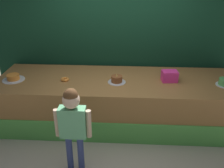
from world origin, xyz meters
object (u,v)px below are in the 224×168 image
Objects in this scene: child_figure at (73,120)px; donut at (65,79)px; cake_left at (13,78)px; cake_center at (117,80)px; pink_box at (170,76)px.

donut is (-0.35, 1.11, 0.04)m from child_figure.
child_figure is at bearing -42.01° from cake_left.
pink_box is at bearing 6.60° from cake_center.
donut is 0.85m from cake_left.
cake_center is (0.50, 1.08, 0.07)m from child_figure.
donut is 0.38× the size of cake_left.
child_figure is 1.20m from cake_center.
pink_box is (1.35, 1.18, 0.11)m from child_figure.
pink_box is 0.69× the size of cake_left.
child_figure is 1.16m from donut.
pink_box is 0.85× the size of cake_center.
pink_box reaches higher than cake_left.
child_figure reaches higher than cake_center.
cake_left reaches higher than donut.
pink_box is at bearing 41.14° from child_figure.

